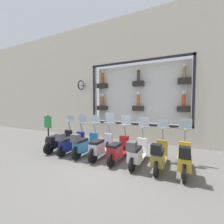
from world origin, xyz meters
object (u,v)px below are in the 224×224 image
object	(u,v)px
shop_sign_post	(48,131)
scooter_white_2	(137,152)
scooter_silver_4	(101,147)
scooter_navy_6	(70,143)
scooter_yellow_0	(184,159)
scooter_olive_1	(159,156)
scooter_red_3	(118,150)
scooter_teal_5	(84,144)
scooter_black_7	(59,141)

from	to	relation	value
shop_sign_post	scooter_white_2	bearing A→B (deg)	-91.52
scooter_silver_4	scooter_navy_6	distance (m)	1.47
scooter_white_2	scooter_yellow_0	bearing A→B (deg)	-89.72
shop_sign_post	scooter_silver_4	bearing A→B (deg)	-90.78
scooter_olive_1	scooter_silver_4	xyz separation A→B (m)	(0.08, 2.20, -0.01)
scooter_navy_6	shop_sign_post	xyz separation A→B (m)	(0.11, 1.44, 0.39)
scooter_olive_1	scooter_white_2	bearing A→B (deg)	89.99
scooter_red_3	scooter_navy_6	size ratio (longest dim) A/B	1.01
scooter_teal_5	scooter_navy_6	distance (m)	0.73
scooter_silver_4	shop_sign_post	bearing A→B (deg)	89.22
scooter_white_2	shop_sign_post	bearing A→B (deg)	88.48
scooter_black_7	scooter_navy_6	bearing A→B (deg)	-95.17
shop_sign_post	scooter_yellow_0	bearing A→B (deg)	-91.07
scooter_yellow_0	scooter_red_3	world-z (taller)	scooter_red_3
scooter_red_3	scooter_black_7	distance (m)	2.93
scooter_red_3	shop_sign_post	xyz separation A→B (m)	(0.05, 3.64, 0.42)
scooter_navy_6	shop_sign_post	world-z (taller)	scooter_navy_6
shop_sign_post	scooter_olive_1	bearing A→B (deg)	-91.30
scooter_olive_1	scooter_silver_4	size ratio (longest dim) A/B	0.99
scooter_white_2	scooter_teal_5	xyz separation A→B (m)	(0.01, 2.20, 0.02)
scooter_silver_4	scooter_yellow_0	bearing A→B (deg)	-91.35
scooter_olive_1	scooter_red_3	xyz separation A→B (m)	(0.07, 1.47, -0.03)
scooter_olive_1	shop_sign_post	xyz separation A→B (m)	(0.12, 5.11, 0.39)
scooter_teal_5	shop_sign_post	world-z (taller)	scooter_teal_5
scooter_white_2	scooter_silver_4	size ratio (longest dim) A/B	0.99
scooter_olive_1	scooter_black_7	distance (m)	4.40
scooter_white_2	scooter_silver_4	xyz separation A→B (m)	(0.08, 1.47, -0.01)
scooter_yellow_0	shop_sign_post	distance (m)	5.85
scooter_yellow_0	scooter_white_2	xyz separation A→B (m)	(-0.01, 1.47, -0.01)
scooter_white_2	scooter_olive_1	bearing A→B (deg)	-90.01
scooter_white_2	scooter_silver_4	bearing A→B (deg)	87.01
scooter_teal_5	scooter_black_7	distance (m)	1.47
scooter_red_3	scooter_black_7	bearing A→B (deg)	90.04
scooter_navy_6	scooter_black_7	bearing A→B (deg)	84.83
scooter_black_7	shop_sign_post	size ratio (longest dim) A/B	1.14
scooter_yellow_0	scooter_white_2	bearing A→B (deg)	90.28
scooter_teal_5	scooter_white_2	bearing A→B (deg)	-90.26
scooter_silver_4	scooter_teal_5	xyz separation A→B (m)	(-0.07, 0.73, 0.02)
scooter_navy_6	shop_sign_post	distance (m)	1.50
scooter_red_3	scooter_silver_4	bearing A→B (deg)	89.45
scooter_olive_1	shop_sign_post	distance (m)	5.12
scooter_red_3	shop_sign_post	distance (m)	3.67
scooter_yellow_0	scooter_silver_4	bearing A→B (deg)	88.65
scooter_silver_4	scooter_black_7	world-z (taller)	scooter_silver_4
scooter_olive_1	scooter_teal_5	bearing A→B (deg)	89.80
scooter_red_3	scooter_silver_4	size ratio (longest dim) A/B	0.99
scooter_white_2	scooter_navy_6	bearing A→B (deg)	89.97
scooter_white_2	shop_sign_post	size ratio (longest dim) A/B	1.13
scooter_white_2	scooter_silver_4	distance (m)	1.47
scooter_red_3	scooter_teal_5	world-z (taller)	scooter_red_3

